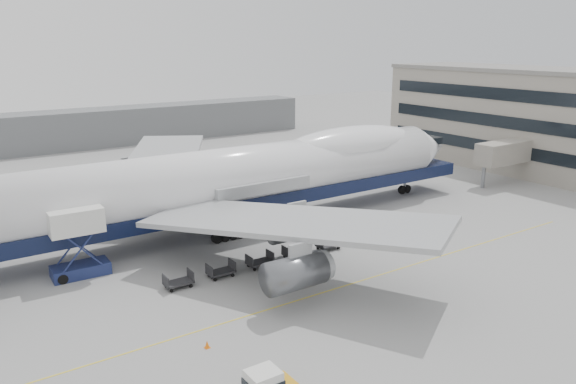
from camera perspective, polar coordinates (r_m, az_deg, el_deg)
ground at (r=51.82m, az=1.70°, el=-7.16°), size 260.00×260.00×0.00m
apron_line at (r=47.49m, az=6.00°, el=-9.40°), size 60.00×0.15×0.01m
hangar at (r=111.45m, az=-24.55°, el=5.47°), size 110.00×8.00×7.00m
airliner at (r=60.05m, az=-4.48°, el=1.59°), size 67.00×55.30×19.98m
catering_truck at (r=51.08m, az=-20.62°, el=-4.39°), size 4.84×3.45×6.05m
traffic_cone at (r=38.80m, az=-8.22°, el=-15.07°), size 0.36×0.36×0.53m
dolly_0 at (r=47.45m, az=-11.07°, el=-8.93°), size 2.30×1.35×1.30m
dolly_1 at (r=48.94m, az=-6.84°, el=-7.98°), size 2.30×1.35×1.30m
dolly_2 at (r=50.69m, az=-2.90°, el=-7.05°), size 2.30×1.35×1.30m
dolly_3 at (r=52.67m, az=0.75°, el=-6.15°), size 2.30×1.35×1.30m
dolly_4 at (r=54.85m, az=4.12°, el=-5.30°), size 2.30×1.35×1.30m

